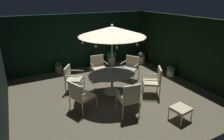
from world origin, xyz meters
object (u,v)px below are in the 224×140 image
object	(u,v)px
patio_chair_southeast	(154,79)
potted_plant_right_far	(111,57)
ottoman_footrest	(181,109)
potted_plant_left_near	(171,70)
patio_chair_northeast	(80,94)
patio_umbrella	(112,31)
patio_chair_north	(72,77)
patio_chair_south	(131,66)
potted_plant_back_right	(59,67)
patio_dining_table	(112,77)
patio_chair_east	(129,97)
patio_chair_southwest	(98,65)
potted_plant_right_near	(141,58)
potted_plant_left_far	(95,61)

from	to	relation	value
patio_chair_southeast	potted_plant_right_far	xyz separation A→B (m)	(0.17, 3.65, -0.20)
ottoman_footrest	potted_plant_left_near	size ratio (longest dim) A/B	1.07
potted_plant_right_far	potted_plant_left_near	world-z (taller)	potted_plant_right_far
patio_chair_northeast	patio_chair_southeast	world-z (taller)	patio_chair_southeast
patio_umbrella	patio_chair_north	size ratio (longest dim) A/B	2.62
patio_chair_northeast	patio_chair_south	bearing A→B (deg)	26.35
potted_plant_right_far	potted_plant_back_right	distance (m)	2.74
patio_dining_table	patio_chair_east	bearing A→B (deg)	-97.93
patio_chair_north	ottoman_footrest	world-z (taller)	patio_chair_north
patio_dining_table	patio_chair_east	world-z (taller)	patio_chair_east
potted_plant_right_far	potted_plant_left_near	xyz separation A→B (m)	(1.56, -2.71, -0.11)
ottoman_footrest	potted_plant_right_far	size ratio (longest dim) A/B	0.78
patio_chair_north	patio_chair_northeast	distance (m)	1.41
ottoman_footrest	patio_chair_southwest	bearing A→B (deg)	102.51
patio_chair_southeast	patio_chair_southwest	xyz separation A→B (m)	(-1.15, 2.30, -0.02)
patio_dining_table	patio_chair_southeast	size ratio (longest dim) A/B	1.73
patio_chair_east	potted_plant_right_near	bearing A→B (deg)	49.98
patio_umbrella	potted_plant_right_far	size ratio (longest dim) A/B	3.56
patio_chair_southwest	potted_plant_back_right	bearing A→B (deg)	137.02
patio_chair_southwest	potted_plant_right_far	size ratio (longest dim) A/B	1.39
potted_plant_left_near	potted_plant_right_near	bearing A→B (deg)	93.49
potted_plant_left_near	patio_dining_table	bearing A→B (deg)	-177.36
patio_umbrella	patio_dining_table	bearing A→B (deg)	-99.92
potted_plant_left_far	patio_chair_northeast	bearing A→B (deg)	-119.49
potted_plant_right_far	patio_chair_north	bearing A→B (deg)	-143.04
patio_chair_northeast	potted_plant_right_near	bearing A→B (deg)	32.77
patio_chair_northeast	potted_plant_back_right	size ratio (longest dim) A/B	1.71
patio_chair_southeast	patio_chair_southwest	world-z (taller)	patio_chair_southeast
patio_chair_south	potted_plant_right_near	size ratio (longest dim) A/B	1.62
patio_umbrella	potted_plant_right_far	xyz separation A→B (m)	(1.43, 2.84, -1.86)
patio_chair_northeast	potted_plant_left_far	distance (m)	3.73
patio_umbrella	potted_plant_left_far	bearing A→B (deg)	80.58
patio_chair_south	potted_plant_back_right	xyz separation A→B (m)	(-2.59, 2.05, -0.30)
potted_plant_right_far	potted_plant_left_far	size ratio (longest dim) A/B	1.05
patio_chair_east	potted_plant_right_near	size ratio (longest dim) A/B	1.74
patio_umbrella	patio_chair_northeast	bearing A→B (deg)	-157.89
patio_chair_southwest	potted_plant_left_far	xyz separation A→B (m)	(0.33, 1.19, -0.24)
ottoman_footrest	potted_plant_back_right	bearing A→B (deg)	113.73
patio_dining_table	patio_chair_northeast	bearing A→B (deg)	-157.89
patio_umbrella	potted_plant_right_near	distance (m)	4.09
patio_chair_southwest	potted_plant_back_right	distance (m)	1.96
patio_chair_south	potted_plant_left_far	distance (m)	2.11
ottoman_footrest	potted_plant_right_near	world-z (taller)	potted_plant_right_near
patio_umbrella	patio_chair_southeast	size ratio (longest dim) A/B	2.45
patio_chair_southwest	potted_plant_left_far	size ratio (longest dim) A/B	1.46
potted_plant_back_right	ottoman_footrest	bearing A→B (deg)	-66.27
patio_dining_table	potted_plant_left_near	distance (m)	3.01
patio_chair_southeast	potted_plant_right_near	distance (m)	3.40
potted_plant_back_right	potted_plant_left_near	xyz separation A→B (m)	(4.29, -2.67, 0.01)
patio_umbrella	potted_plant_left_far	world-z (taller)	patio_umbrella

